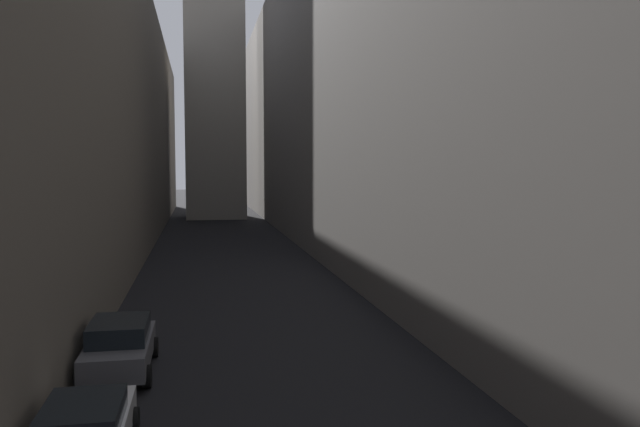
{
  "coord_description": "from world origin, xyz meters",
  "views": [
    {
      "loc": [
        -2.04,
        5.18,
        6.09
      ],
      "look_at": [
        0.0,
        15.61,
        5.3
      ],
      "focal_mm": 34.84,
      "sensor_mm": 36.0,
      "label": 1
    }
  ],
  "objects": [
    {
      "name": "parked_car_left_far",
      "position": [
        -4.4,
        24.0,
        0.83
      ],
      "size": [
        1.99,
        4.24,
        1.59
      ],
      "rotation": [
        0.0,
        0.0,
        1.57
      ],
      "color": "#4C4C51",
      "rests_on": "ground"
    },
    {
      "name": "ground_plane",
      "position": [
        0.0,
        48.0,
        0.0
      ],
      "size": [
        264.0,
        264.0,
        0.0
      ],
      "primitive_type": "plane",
      "color": "black"
    },
    {
      "name": "building_block_right",
      "position": [
        11.68,
        50.0,
        12.29
      ],
      "size": [
        12.36,
        108.0,
        24.59
      ],
      "primitive_type": "cube",
      "color": "slate",
      "rests_on": "ground"
    },
    {
      "name": "building_block_left",
      "position": [
        -10.51,
        50.0,
        9.93
      ],
      "size": [
        10.02,
        108.0,
        19.87
      ],
      "primitive_type": "cube",
      "color": "#60594F",
      "rests_on": "ground"
    }
  ]
}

